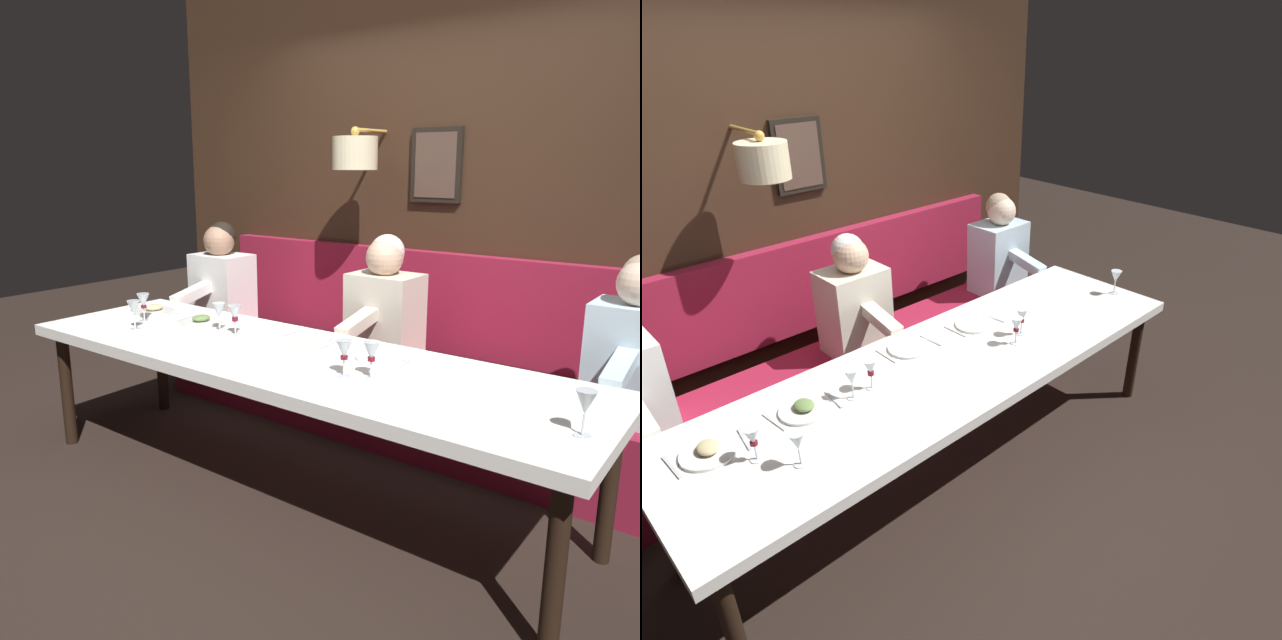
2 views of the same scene
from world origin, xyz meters
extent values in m
plane|color=black|center=(0.00, 0.00, 0.00)|extent=(12.00, 12.00, 0.00)
cube|color=white|center=(0.00, 0.00, 0.71)|extent=(0.90, 3.05, 0.06)
cylinder|color=black|center=(-0.35, -1.42, 0.34)|extent=(0.07, 0.07, 0.68)
cylinder|color=black|center=(-0.35, 1.42, 0.34)|extent=(0.07, 0.07, 0.68)
cylinder|color=black|center=(0.35, -1.42, 0.34)|extent=(0.07, 0.07, 0.68)
cylinder|color=black|center=(0.35, 1.42, 0.34)|extent=(0.07, 0.07, 0.68)
cube|color=maroon|center=(0.89, 0.00, 0.23)|extent=(0.52, 3.25, 0.45)
cube|color=#382316|center=(1.48, 0.00, 1.45)|extent=(0.10, 4.45, 2.90)
cube|color=maroon|center=(1.39, 0.00, 0.77)|extent=(0.10, 3.25, 0.64)
cube|color=black|center=(1.42, -0.03, 1.63)|extent=(0.04, 0.34, 0.46)
cube|color=#4C382D|center=(1.40, -0.03, 1.63)|extent=(0.01, 0.28, 0.40)
cylinder|color=#B78E3D|center=(1.25, 0.36, 1.84)|extent=(0.35, 0.02, 0.02)
cylinder|color=beige|center=(1.08, 0.36, 1.70)|extent=(0.28, 0.28, 0.20)
sphere|color=#B78E3D|center=(1.08, 0.36, 1.83)|extent=(0.06, 0.06, 0.06)
cube|color=silver|center=(0.89, -1.36, 0.73)|extent=(0.30, 0.40, 0.56)
sphere|color=beige|center=(0.87, -1.36, 1.11)|extent=(0.22, 0.22, 0.22)
sphere|color=tan|center=(0.90, -1.36, 1.14)|extent=(0.20, 0.20, 0.20)
cube|color=silver|center=(0.60, -1.36, 0.77)|extent=(0.33, 0.09, 0.14)
cube|color=beige|center=(0.89, 0.00, 0.73)|extent=(0.30, 0.40, 0.56)
sphere|color=#D1A889|center=(0.87, 0.00, 1.11)|extent=(0.22, 0.22, 0.22)
sphere|color=silver|center=(0.90, 0.00, 1.14)|extent=(0.20, 0.20, 0.20)
cube|color=beige|center=(0.60, 0.00, 0.77)|extent=(0.33, 0.09, 0.14)
cylinder|color=white|center=(0.20, -0.40, 0.75)|extent=(0.24, 0.24, 0.01)
cube|color=silver|center=(0.18, -0.55, 0.74)|extent=(0.17, 0.03, 0.01)
cube|color=silver|center=(0.22, -0.26, 0.74)|extent=(0.18, 0.02, 0.01)
cylinder|color=silver|center=(0.25, 0.06, 0.75)|extent=(0.24, 0.24, 0.01)
cube|color=silver|center=(0.23, -0.08, 0.74)|extent=(0.17, 0.03, 0.01)
cube|color=silver|center=(0.27, 0.21, 0.74)|extent=(0.18, 0.02, 0.01)
cylinder|color=silver|center=(0.15, 0.78, 0.75)|extent=(0.24, 0.24, 0.01)
ellipsoid|color=#668447|center=(0.15, 0.78, 0.77)|extent=(0.11, 0.09, 0.04)
cube|color=silver|center=(0.13, 0.64, 0.74)|extent=(0.17, 0.03, 0.01)
cube|color=silver|center=(0.17, 0.93, 0.74)|extent=(0.18, 0.03, 0.01)
cylinder|color=silver|center=(0.16, 1.22, 0.75)|extent=(0.24, 0.24, 0.01)
ellipsoid|color=#D1BC84|center=(0.16, 1.22, 0.77)|extent=(0.11, 0.09, 0.04)
cube|color=silver|center=(0.14, 1.08, 0.74)|extent=(0.17, 0.04, 0.01)
cube|color=silver|center=(0.18, 1.37, 0.74)|extent=(0.18, 0.02, 0.01)
cylinder|color=silver|center=(-0.12, -0.42, 0.74)|extent=(0.06, 0.06, 0.00)
cylinder|color=silver|center=(-0.12, -0.42, 0.78)|extent=(0.01, 0.01, 0.07)
cone|color=silver|center=(-0.12, -0.42, 0.86)|extent=(0.07, 0.07, 0.08)
cylinder|color=maroon|center=(-0.12, -0.42, 0.83)|extent=(0.03, 0.03, 0.02)
cylinder|color=silver|center=(0.08, 0.56, 0.74)|extent=(0.06, 0.06, 0.00)
cylinder|color=silver|center=(0.08, 0.56, 0.78)|extent=(0.01, 0.01, 0.07)
cone|color=silver|center=(0.08, 0.56, 0.86)|extent=(0.07, 0.07, 0.08)
cylinder|color=silver|center=(-0.17, 0.98, 0.74)|extent=(0.06, 0.06, 0.00)
cylinder|color=silver|center=(-0.17, 0.98, 0.78)|extent=(0.01, 0.01, 0.07)
cone|color=silver|center=(-0.17, 0.98, 0.86)|extent=(0.07, 0.07, 0.08)
cylinder|color=silver|center=(0.08, 0.44, 0.74)|extent=(0.06, 0.06, 0.00)
cylinder|color=silver|center=(0.08, 0.44, 0.78)|extent=(0.01, 0.01, 0.07)
cone|color=silver|center=(0.08, 0.44, 0.86)|extent=(0.07, 0.07, 0.08)
cylinder|color=maroon|center=(0.08, 0.44, 0.83)|extent=(0.03, 0.03, 0.02)
cylinder|color=silver|center=(-0.07, -0.52, 0.74)|extent=(0.06, 0.06, 0.00)
cylinder|color=silver|center=(-0.07, -0.52, 0.78)|extent=(0.01, 0.01, 0.07)
cone|color=silver|center=(-0.07, -0.52, 0.86)|extent=(0.07, 0.07, 0.08)
cylinder|color=maroon|center=(-0.07, -0.52, 0.83)|extent=(0.03, 0.03, 0.02)
cylinder|color=silver|center=(-0.14, -1.41, 0.74)|extent=(0.06, 0.06, 0.00)
cylinder|color=silver|center=(-0.14, -1.41, 0.78)|extent=(0.01, 0.01, 0.07)
cone|color=silver|center=(-0.14, -1.41, 0.86)|extent=(0.07, 0.07, 0.08)
cylinder|color=silver|center=(-0.01, 1.09, 0.74)|extent=(0.06, 0.06, 0.00)
cylinder|color=silver|center=(-0.01, 1.09, 0.78)|extent=(0.01, 0.01, 0.07)
cone|color=silver|center=(-0.01, 1.09, 0.86)|extent=(0.07, 0.07, 0.08)
cylinder|color=maroon|center=(-0.01, 1.09, 0.83)|extent=(0.03, 0.03, 0.02)
camera|label=1|loc=(-2.25, -1.91, 1.63)|focal=35.55mm
camera|label=2|loc=(-1.88, 1.70, 2.32)|focal=30.92mm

